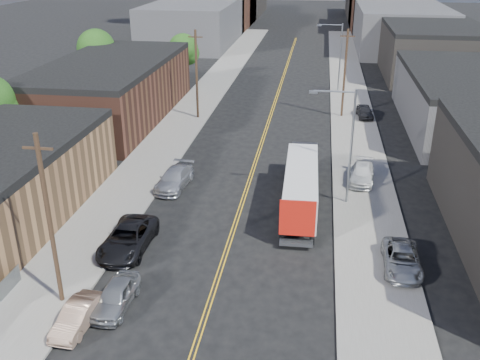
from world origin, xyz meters
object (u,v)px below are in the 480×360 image
(car_right_lot_b, at_px, (362,174))
(car_left_b, at_px, (78,316))
(car_left_c, at_px, (128,238))
(car_right_lot_a, at_px, (402,259))
(car_left_a, at_px, (116,296))
(car_left_d, at_px, (174,179))
(semi_truck, at_px, (302,181))
(car_right_lot_c, at_px, (365,111))

(car_right_lot_b, bearing_deg, car_left_b, -120.08)
(car_left_c, relative_size, car_right_lot_a, 1.23)
(car_left_a, relative_size, car_left_d, 0.81)
(semi_truck, height_order, car_right_lot_c, semi_truck)
(car_left_d, distance_m, car_right_lot_c, 27.44)
(car_left_a, xyz_separation_m, car_right_lot_a, (16.00, 6.00, 0.09))
(semi_truck, xyz_separation_m, car_left_d, (-10.43, 1.73, -1.26))
(car_left_d, height_order, car_right_lot_c, same)
(car_right_lot_c, bearing_deg, car_left_a, -117.58)
(car_right_lot_b, bearing_deg, car_left_c, -133.35)
(car_left_c, relative_size, car_right_lot_b, 1.25)
(car_left_b, distance_m, car_left_c, 7.86)
(car_right_lot_a, bearing_deg, car_right_lot_c, 91.97)
(car_right_lot_c, bearing_deg, car_left_c, -123.31)
(car_left_c, bearing_deg, semi_truck, 37.86)
(semi_truck, distance_m, car_right_lot_b, 7.03)
(car_right_lot_a, distance_m, car_right_lot_c, 31.76)
(car_left_d, bearing_deg, car_right_lot_b, 16.88)
(car_left_b, relative_size, car_right_lot_b, 0.84)
(semi_truck, distance_m, car_left_c, 13.73)
(car_left_d, xyz_separation_m, car_right_lot_b, (15.31, 3.18, 0.07))
(car_left_d, relative_size, car_right_lot_c, 1.30)
(car_left_a, xyz_separation_m, car_right_lot_b, (14.39, 19.18, 0.10))
(semi_truck, relative_size, car_right_lot_b, 2.90)
(car_left_c, bearing_deg, car_left_d, 87.99)
(semi_truck, distance_m, car_right_lot_a, 10.59)
(semi_truck, relative_size, car_left_d, 2.58)
(semi_truck, relative_size, car_left_c, 2.31)
(car_left_b, bearing_deg, car_left_d, 92.02)
(car_right_lot_a, relative_size, car_right_lot_c, 1.18)
(car_left_d, bearing_deg, car_left_c, -87.54)
(car_left_d, bearing_deg, car_right_lot_a, -25.41)
(semi_truck, distance_m, car_left_a, 17.19)
(car_left_b, height_order, car_left_d, car_left_d)
(car_left_c, relative_size, car_right_lot_c, 1.46)
(car_right_lot_c, bearing_deg, car_right_lot_a, -94.51)
(car_left_a, height_order, car_right_lot_b, car_right_lot_b)
(car_right_lot_a, xyz_separation_m, car_right_lot_b, (-1.61, 13.18, 0.02))
(car_left_a, height_order, car_right_lot_c, car_right_lot_c)
(car_left_d, distance_m, car_right_lot_a, 19.66)
(semi_truck, xyz_separation_m, car_left_c, (-10.90, -8.27, -1.20))
(car_left_b, distance_m, car_right_lot_c, 43.19)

